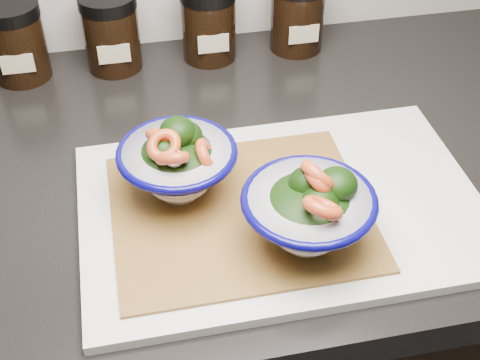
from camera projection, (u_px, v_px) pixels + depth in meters
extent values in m
cube|color=black|center=(119.00, 181.00, 0.83)|extent=(3.50, 0.60, 0.04)
cube|color=silver|center=(282.00, 208.00, 0.75)|extent=(0.45, 0.30, 0.01)
cube|color=#A97C32|center=(240.00, 211.00, 0.74)|extent=(0.28, 0.24, 0.00)
cylinder|color=white|center=(180.00, 188.00, 0.76)|extent=(0.05, 0.05, 0.01)
ellipsoid|color=white|center=(179.00, 178.00, 0.75)|extent=(0.07, 0.07, 0.03)
torus|color=#070553|center=(177.00, 153.00, 0.72)|extent=(0.13, 0.13, 0.01)
torus|color=#070553|center=(178.00, 162.00, 0.73)|extent=(0.11, 0.11, 0.00)
ellipsoid|color=black|center=(177.00, 160.00, 0.73)|extent=(0.10, 0.10, 0.04)
ellipsoid|color=black|center=(164.00, 152.00, 0.71)|extent=(0.03, 0.03, 0.03)
cylinder|color=#477233|center=(165.00, 160.00, 0.72)|extent=(0.01, 0.01, 0.02)
ellipsoid|color=black|center=(177.00, 132.00, 0.72)|extent=(0.04, 0.04, 0.03)
cylinder|color=#477233|center=(178.00, 142.00, 0.73)|extent=(0.01, 0.01, 0.03)
ellipsoid|color=black|center=(186.00, 136.00, 0.73)|extent=(0.04, 0.04, 0.03)
cylinder|color=#477233|center=(187.00, 145.00, 0.74)|extent=(0.01, 0.01, 0.02)
torus|color=#C34524|center=(163.00, 136.00, 0.72)|extent=(0.05, 0.05, 0.04)
torus|color=#C34524|center=(206.00, 154.00, 0.71)|extent=(0.03, 0.05, 0.05)
torus|color=#C34524|center=(172.00, 158.00, 0.69)|extent=(0.06, 0.05, 0.04)
torus|color=#C34524|center=(164.00, 145.00, 0.70)|extent=(0.06, 0.05, 0.04)
cylinder|color=#CCBC8E|center=(174.00, 158.00, 0.70)|extent=(0.02, 0.02, 0.01)
cylinder|color=white|center=(306.00, 237.00, 0.70)|extent=(0.05, 0.05, 0.01)
ellipsoid|color=white|center=(307.00, 227.00, 0.69)|extent=(0.08, 0.08, 0.03)
torus|color=#070553|center=(309.00, 200.00, 0.66)|extent=(0.14, 0.14, 0.01)
torus|color=#070553|center=(308.00, 210.00, 0.67)|extent=(0.11, 0.11, 0.00)
ellipsoid|color=black|center=(309.00, 207.00, 0.67)|extent=(0.10, 0.10, 0.05)
ellipsoid|color=black|center=(306.00, 185.00, 0.67)|extent=(0.04, 0.04, 0.04)
cylinder|color=#477233|center=(305.00, 195.00, 0.68)|extent=(0.01, 0.01, 0.03)
ellipsoid|color=black|center=(337.00, 185.00, 0.66)|extent=(0.04, 0.04, 0.03)
cylinder|color=#477233|center=(336.00, 196.00, 0.67)|extent=(0.01, 0.01, 0.03)
ellipsoid|color=black|center=(319.00, 205.00, 0.66)|extent=(0.04, 0.04, 0.04)
cylinder|color=#477233|center=(318.00, 216.00, 0.67)|extent=(0.02, 0.01, 0.03)
torus|color=#C34524|center=(318.00, 179.00, 0.66)|extent=(0.04, 0.05, 0.04)
torus|color=#C34524|center=(323.00, 208.00, 0.63)|extent=(0.06, 0.06, 0.04)
torus|color=#C34524|center=(318.00, 175.00, 0.65)|extent=(0.05, 0.06, 0.05)
cylinder|color=#CCBC8E|center=(331.00, 209.00, 0.64)|extent=(0.02, 0.02, 0.01)
cylinder|color=#CCBC8E|center=(302.00, 189.00, 0.66)|extent=(0.02, 0.02, 0.01)
cylinder|color=black|center=(18.00, 47.00, 0.94)|extent=(0.08, 0.08, 0.09)
cylinder|color=black|center=(9.00, 10.00, 0.91)|extent=(0.08, 0.08, 0.02)
cube|color=#C6B793|center=(17.00, 64.00, 0.92)|extent=(0.05, 0.00, 0.03)
cylinder|color=black|center=(112.00, 38.00, 0.96)|extent=(0.08, 0.08, 0.09)
cylinder|color=black|center=(107.00, 1.00, 0.93)|extent=(0.08, 0.08, 0.02)
cube|color=#C6B793|center=(114.00, 54.00, 0.94)|extent=(0.04, 0.00, 0.03)
cylinder|color=black|center=(209.00, 28.00, 0.98)|extent=(0.08, 0.08, 0.09)
cube|color=#C6B793|center=(213.00, 44.00, 0.96)|extent=(0.04, 0.00, 0.03)
cylinder|color=black|center=(297.00, 19.00, 1.01)|extent=(0.08, 0.08, 0.09)
cube|color=#C6B793|center=(304.00, 34.00, 0.98)|extent=(0.05, 0.00, 0.03)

